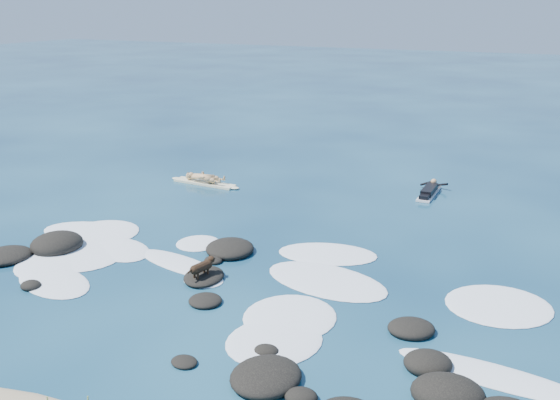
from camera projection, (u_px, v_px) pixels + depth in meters
The scene contains 6 objects.
ground at pixel (247, 279), 16.34m from camera, with size 160.00×160.00×0.00m, color #0A2642.
reef_rocks at pixel (211, 316), 14.19m from camera, with size 15.39×7.86×0.64m.
breaking_foam at pixel (213, 273), 16.69m from camera, with size 16.15×7.54×0.12m.
standing_surfer_rig at pixel (204, 167), 24.55m from camera, with size 3.20×0.71×1.82m.
paddling_surfer_rig at pixel (429, 191), 23.41m from camera, with size 1.09×2.41×0.42m.
dog at pixel (202, 267), 16.07m from camera, with size 0.41×1.00×0.64m.
Camera 1 is at (7.10, -13.14, 6.98)m, focal length 40.00 mm.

